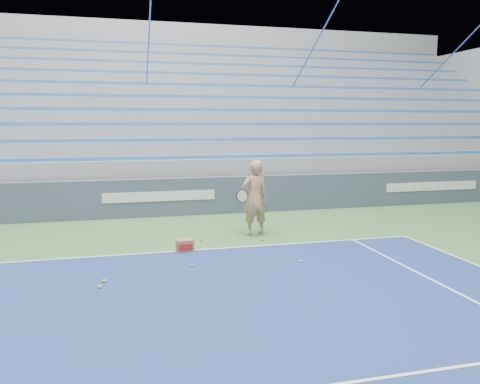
# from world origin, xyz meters

# --- Properties ---
(sponsor_barrier) EXTENTS (30.00, 0.32, 1.10)m
(sponsor_barrier) POSITION_xyz_m (0.00, 15.88, 0.55)
(sponsor_barrier) COLOR #3E495F
(sponsor_barrier) RESTS_ON ground
(bleachers) EXTENTS (31.00, 9.15, 7.30)m
(bleachers) POSITION_xyz_m (0.00, 21.60, 2.36)
(bleachers) COLOR #96989E
(bleachers) RESTS_ON ground
(tennis_player) EXTENTS (0.97, 0.89, 1.81)m
(tennis_player) POSITION_xyz_m (2.05, 12.95, 0.91)
(tennis_player) COLOR tan
(tennis_player) RESTS_ON ground
(ball_box) EXTENTS (0.37, 0.29, 0.26)m
(ball_box) POSITION_xyz_m (0.22, 11.88, 0.13)
(ball_box) COLOR #936847
(ball_box) RESTS_ON ground
(tennis_ball_0) EXTENTS (0.07, 0.07, 0.07)m
(tennis_ball_0) POSITION_xyz_m (2.29, 10.51, 0.03)
(tennis_ball_0) COLOR #C8D82C
(tennis_ball_0) RESTS_ON ground
(tennis_ball_1) EXTENTS (0.07, 0.07, 0.07)m
(tennis_ball_1) POSITION_xyz_m (0.69, 12.68, 0.03)
(tennis_ball_1) COLOR #C8D82C
(tennis_ball_1) RESTS_ON ground
(tennis_ball_2) EXTENTS (0.07, 0.07, 0.07)m
(tennis_ball_2) POSITION_xyz_m (2.06, 12.33, 0.03)
(tennis_ball_2) COLOR #C8D82C
(tennis_ball_2) RESTS_ON ground
(tennis_ball_3) EXTENTS (0.07, 0.07, 0.07)m
(tennis_ball_3) POSITION_xyz_m (-1.42, 9.96, 0.03)
(tennis_ball_3) COLOR #C8D82C
(tennis_ball_3) RESTS_ON ground
(tennis_ball_4) EXTENTS (0.07, 0.07, 0.07)m
(tennis_ball_4) POSITION_xyz_m (-1.36, 10.24, 0.03)
(tennis_ball_4) COLOR #C8D82C
(tennis_ball_4) RESTS_ON ground
(tennis_ball_5) EXTENTS (0.07, 0.07, 0.07)m
(tennis_ball_5) POSITION_xyz_m (0.21, 10.78, 0.03)
(tennis_ball_5) COLOR #C8D82C
(tennis_ball_5) RESTS_ON ground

